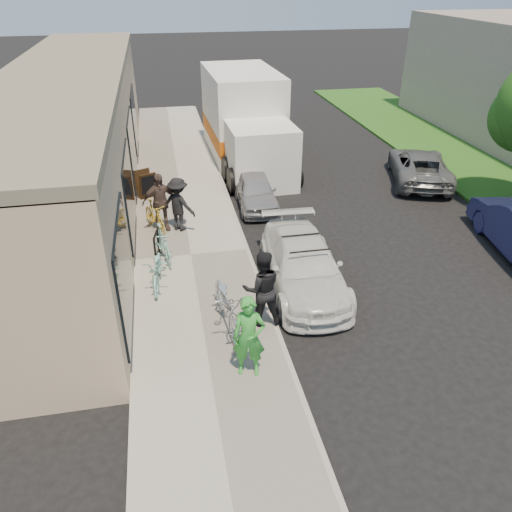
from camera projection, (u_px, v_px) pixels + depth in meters
ground at (290, 316)px, 11.32m from camera, size 120.00×120.00×0.00m
sidewalk at (191, 257)px, 13.50m from camera, size 3.00×34.00×0.15m
curb at (247, 252)px, 13.77m from camera, size 0.12×34.00×0.13m
storefront at (75, 137)px, 16.19m from camera, size 3.60×20.00×4.22m
bike_rack at (157, 244)px, 12.94m from camera, size 0.15×0.56×0.80m
sandwich_board at (146, 184)px, 16.61m from camera, size 0.73×0.73×0.91m
sedan_white at (303, 265)px, 12.11m from camera, size 1.90×4.25×1.25m
sedan_silver at (255, 191)px, 16.37m from camera, size 1.36×3.12×1.05m
moving_truck at (245, 123)px, 19.84m from camera, size 2.81×7.07×3.44m
far_car_gray at (420, 166)px, 18.28m from camera, size 3.16×4.57×1.16m
tandem_bike at (227, 305)px, 10.49m from camera, size 0.92×2.16×1.10m
woman_rider at (249, 337)px, 9.12m from camera, size 0.69×0.53×1.67m
man_standing at (262, 289)px, 10.47m from camera, size 0.85×0.67×1.73m
cruiser_bike_a at (163, 244)px, 13.03m from camera, size 0.75×1.59×0.92m
cruiser_bike_b at (158, 269)px, 11.97m from camera, size 0.71×1.67×0.85m
cruiser_bike_c at (155, 216)px, 14.50m from camera, size 0.92×1.55×0.90m
bystander_a at (179, 205)px, 14.37m from camera, size 1.18×1.11×1.60m
bystander_b at (160, 202)px, 14.33m from camera, size 1.08×0.62×1.74m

